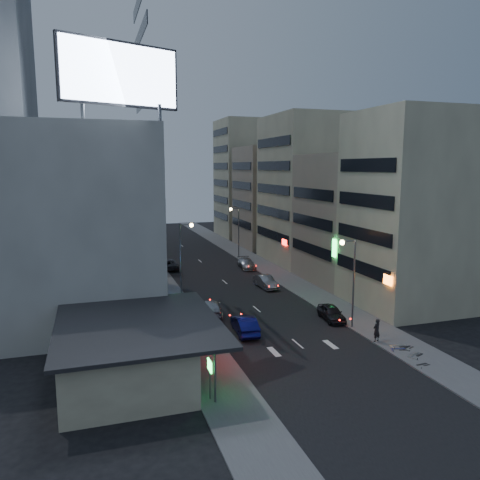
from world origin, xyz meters
name	(u,v)px	position (x,y,z in m)	size (l,w,h in m)	color
ground	(320,363)	(0.00, 0.00, 0.00)	(180.00, 180.00, 0.00)	black
sidewalk_left	(157,279)	(-8.00, 30.00, 0.06)	(4.00, 120.00, 0.12)	#4C4C4F
sidewalk_right	(272,271)	(8.00, 30.00, 0.06)	(4.00, 120.00, 0.12)	#4C4C4F
food_court	(126,350)	(-13.90, 2.00, 1.98)	(11.00, 13.00, 3.88)	#C0BB97
white_building	(78,221)	(-17.00, 20.00, 9.00)	(14.00, 24.00, 18.00)	#B4B5B0
shophouse_near	(407,211)	(15.00, 10.50, 10.00)	(10.00, 11.00, 20.00)	#C0BB97
shophouse_mid	(351,218)	(15.50, 22.00, 8.00)	(11.00, 12.00, 16.00)	gray
shophouse_far	(304,190)	(15.00, 35.00, 11.00)	(10.00, 14.00, 22.00)	#C0BB97
far_left_a	(92,196)	(-15.50, 45.00, 10.00)	(11.00, 10.00, 20.00)	#B4B5B0
far_left_b	(89,206)	(-16.00, 58.00, 7.50)	(12.00, 10.00, 15.00)	gray
far_right_a	(270,197)	(15.50, 50.00, 9.00)	(11.00, 12.00, 18.00)	gray
far_right_b	(248,179)	(16.00, 64.00, 12.00)	(12.00, 12.00, 24.00)	#C0BB97
billboard	(121,74)	(-12.99, 9.97, 21.66)	(9.52, 3.75, 6.20)	#595B60
street_lamp_right_near	(350,270)	(5.90, 6.00, 5.36)	(1.60, 0.44, 8.02)	#595B60
street_lamp_left	(184,248)	(-5.90, 22.00, 5.36)	(1.60, 0.44, 8.02)	#595B60
street_lamp_right_far	(236,225)	(5.90, 40.00, 5.36)	(1.60, 0.44, 8.02)	#595B60
parked_car_right_near	(331,313)	(5.60, 8.56, 0.72)	(1.69, 4.20, 1.43)	#222227
parked_car_right_mid	(266,282)	(3.92, 21.73, 0.74)	(1.56, 4.48, 1.48)	gray
parked_car_left	(168,264)	(-5.60, 35.57, 0.75)	(2.47, 5.37, 1.49)	#2B2A30
parked_car_right_far	(247,264)	(5.20, 32.77, 0.71)	(1.98, 4.86, 1.41)	#94969B
road_car_blue	(245,325)	(-3.39, 7.67, 0.79)	(1.66, 4.77, 1.57)	navy
road_car_silver	(211,308)	(-5.00, 13.27, 0.76)	(2.12, 5.22, 1.52)	#A6A7AE
person	(377,330)	(6.30, 2.22, 1.08)	(0.70, 0.46, 1.93)	black
scooter_black_a	(426,356)	(7.34, -2.59, 0.62)	(1.64, 0.55, 1.00)	black
scooter_silver_a	(417,345)	(7.98, -0.72, 0.74)	(2.04, 0.68, 1.24)	#A9AAB0
scooter_blue	(405,342)	(7.64, 0.24, 0.66)	(1.78, 0.59, 1.09)	navy
scooter_black_b	(409,339)	(8.33, 0.64, 0.63)	(1.68, 0.56, 1.03)	black
scooter_silver_b	(405,337)	(8.13, 0.89, 0.73)	(1.98, 0.66, 1.21)	#AFB1B7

